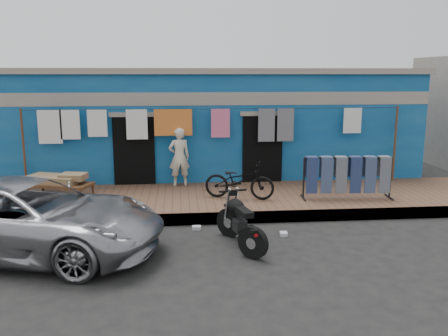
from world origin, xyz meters
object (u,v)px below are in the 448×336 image
at_px(car, 27,217).
at_px(bicycle, 239,176).
at_px(charpoy, 60,185).
at_px(jeans_rack, 347,177).
at_px(motorcycle, 241,221).
at_px(seated_person, 179,157).

xyz_separation_m(car, bicycle, (4.16, 2.58, 0.09)).
height_order(charpoy, jeans_rack, jeans_rack).
bearing_deg(jeans_rack, bicycle, 174.96).
distance_m(bicycle, motorcycle, 2.62).
bearing_deg(bicycle, car, 139.91).
bearing_deg(jeans_rack, motorcycle, -140.82).
relative_size(bicycle, motorcycle, 1.02).
bearing_deg(jeans_rack, charpoy, 172.69).
bearing_deg(seated_person, charpoy, 6.13).
distance_m(car, jeans_rack, 7.14).
height_order(motorcycle, charpoy, motorcycle).
bearing_deg(jeans_rack, seated_person, 156.92).
distance_m(bicycle, jeans_rack, 2.60).
height_order(seated_person, charpoy, seated_person).
bearing_deg(charpoy, bicycle, -8.65).
xyz_separation_m(car, motorcycle, (3.86, -0.00, -0.20)).
height_order(car, jeans_rack, car).
xyz_separation_m(bicycle, jeans_rack, (2.59, -0.23, -0.01)).
relative_size(car, bicycle, 2.98).
xyz_separation_m(seated_person, jeans_rack, (4.02, -1.71, -0.25)).
bearing_deg(motorcycle, seated_person, 92.12).
bearing_deg(motorcycle, jeans_rack, 25.81).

